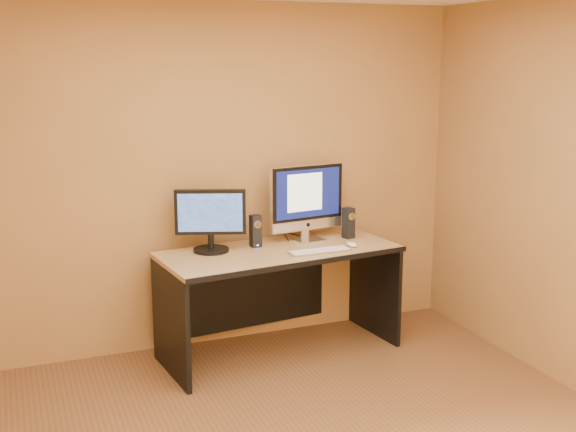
# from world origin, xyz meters

# --- Properties ---
(walls) EXTENTS (4.00, 4.00, 2.60)m
(walls) POSITION_xyz_m (0.00, 0.00, 1.30)
(walls) COLOR #9E703F
(walls) RESTS_ON ground
(desk) EXTENTS (1.82, 0.96, 0.81)m
(desk) POSITION_xyz_m (0.40, 1.58, 0.40)
(desk) COLOR #A98154
(desk) RESTS_ON ground
(imac) EXTENTS (0.65, 0.31, 0.60)m
(imac) POSITION_xyz_m (0.70, 1.75, 1.10)
(imac) COLOR silver
(imac) RESTS_ON desk
(second_monitor) EXTENTS (0.58, 0.42, 0.46)m
(second_monitor) POSITION_xyz_m (-0.08, 1.71, 1.03)
(second_monitor) COLOR black
(second_monitor) RESTS_ON desk
(speaker_left) EXTENTS (0.08, 0.08, 0.24)m
(speaker_left) POSITION_xyz_m (0.26, 1.72, 0.92)
(speaker_left) COLOR black
(speaker_left) RESTS_ON desk
(speaker_right) EXTENTS (0.09, 0.09, 0.24)m
(speaker_right) POSITION_xyz_m (1.02, 1.71, 0.92)
(speaker_right) COLOR black
(speaker_right) RESTS_ON desk
(keyboard) EXTENTS (0.47, 0.14, 0.02)m
(keyboard) POSITION_xyz_m (0.64, 1.40, 0.81)
(keyboard) COLOR #B2B2B6
(keyboard) RESTS_ON desk
(mouse) EXTENTS (0.08, 0.12, 0.04)m
(mouse) POSITION_xyz_m (0.93, 1.45, 0.82)
(mouse) COLOR white
(mouse) RESTS_ON desk
(cable_a) EXTENTS (0.09, 0.23, 0.01)m
(cable_a) POSITION_xyz_m (0.69, 1.89, 0.81)
(cable_a) COLOR black
(cable_a) RESTS_ON desk
(cable_b) EXTENTS (0.05, 0.19, 0.01)m
(cable_b) POSITION_xyz_m (0.57, 1.89, 0.81)
(cable_b) COLOR black
(cable_b) RESTS_ON desk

